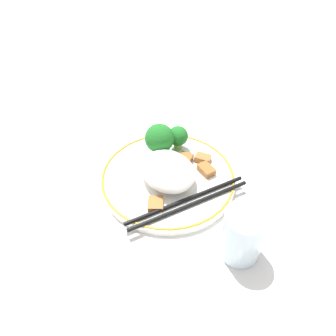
{
  "coord_description": "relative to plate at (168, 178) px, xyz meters",
  "views": [
    {
      "loc": [
        0.35,
        -0.25,
        0.45
      ],
      "look_at": [
        0.0,
        0.0,
        0.04
      ],
      "focal_mm": 35.0,
      "sensor_mm": 36.0,
      "label": 1
    }
  ],
  "objects": [
    {
      "name": "meat_near_left",
      "position": [
        0.05,
        -0.06,
        0.01
      ],
      "size": [
        0.04,
        0.04,
        0.01
      ],
      "color": "#995B28",
      "rests_on": "plate"
    },
    {
      "name": "drinking_glass",
      "position": [
        0.19,
        0.0,
        0.04
      ],
      "size": [
        0.06,
        0.06,
        0.09
      ],
      "color": "silver",
      "rests_on": "ground_plane"
    },
    {
      "name": "rice_mound",
      "position": [
        0.01,
        -0.01,
        0.03
      ],
      "size": [
        0.11,
        0.09,
        0.05
      ],
      "color": "white",
      "rests_on": "plate"
    },
    {
      "name": "broccoli_back_left",
      "position": [
        -0.05,
        0.06,
        0.04
      ],
      "size": [
        0.04,
        0.04,
        0.05
      ],
      "color": "#72AD4C",
      "rests_on": "plate"
    },
    {
      "name": "chopsticks",
      "position": [
        0.08,
        -0.01,
        0.01
      ],
      "size": [
        0.06,
        0.23,
        0.01
      ],
      "color": "black",
      "rests_on": "plate"
    },
    {
      "name": "meat_near_front",
      "position": [
        0.01,
        0.08,
        0.01
      ],
      "size": [
        0.04,
        0.03,
        0.01
      ],
      "color": "#9E6633",
      "rests_on": "plate"
    },
    {
      "name": "meat_near_back",
      "position": [
        -0.01,
        0.05,
        0.01
      ],
      "size": [
        0.03,
        0.03,
        0.01
      ],
      "color": "#995B28",
      "rests_on": "plate"
    },
    {
      "name": "meat_near_right",
      "position": [
        0.04,
        0.06,
        0.01
      ],
      "size": [
        0.03,
        0.02,
        0.01
      ],
      "color": "#995B28",
      "rests_on": "plate"
    },
    {
      "name": "broccoli_back_center",
      "position": [
        -0.06,
        0.02,
        0.04
      ],
      "size": [
        0.06,
        0.06,
        0.07
      ],
      "color": "#72AD4C",
      "rests_on": "plate"
    },
    {
      "name": "ground_plane",
      "position": [
        0.0,
        0.0,
        -0.01
      ],
      "size": [
        3.0,
        3.0,
        0.0
      ],
      "primitive_type": "plane",
      "color": "silver"
    },
    {
      "name": "plate",
      "position": [
        0.0,
        0.0,
        0.0
      ],
      "size": [
        0.25,
        0.25,
        0.02
      ],
      "color": "white",
      "rests_on": "ground_plane"
    }
  ]
}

